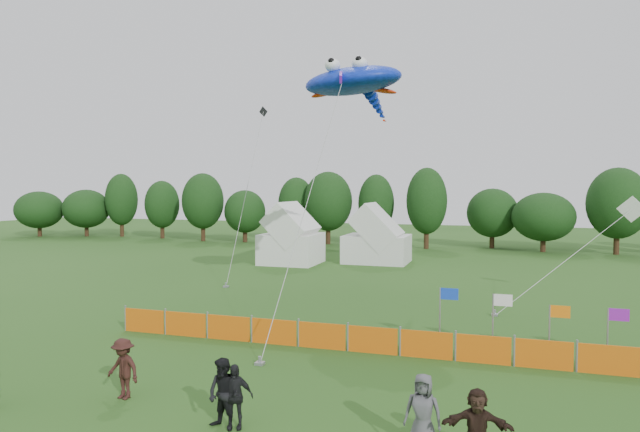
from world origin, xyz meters
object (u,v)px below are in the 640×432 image
(tent_left, at_px, (291,239))
(spectator_e, at_px, (423,412))
(tent_right, at_px, (377,240))
(spectator_c, at_px, (123,369))
(stingray_kite, at_px, (355,83))
(spectator_d, at_px, (234,396))
(spectator_f, at_px, (477,426))
(barrier_fence, at_px, (372,340))
(spectator_b, at_px, (224,394))

(tent_left, bearing_deg, spectator_e, -63.89)
(tent_right, xyz_separation_m, spectator_c, (-0.78, -31.83, -0.97))
(tent_right, height_order, stingray_kite, stingray_kite)
(spectator_d, bearing_deg, stingray_kite, 76.47)
(spectator_c, bearing_deg, stingray_kite, 88.31)
(spectator_c, xyz_separation_m, stingray_kite, (3.27, 14.64, 10.66))
(spectator_f, xyz_separation_m, stingray_kite, (-6.86, 15.50, 10.70))
(barrier_fence, bearing_deg, spectator_c, -131.77)
(spectator_c, relative_size, spectator_f, 1.05)
(stingray_kite, bearing_deg, tent_right, 98.24)
(tent_right, xyz_separation_m, stingray_kite, (2.49, -17.20, 9.69))
(tent_right, bearing_deg, tent_left, -157.46)
(tent_right, relative_size, stingray_kite, 0.30)
(stingray_kite, bearing_deg, tent_left, 121.74)
(spectator_c, bearing_deg, tent_left, 111.98)
(tent_left, relative_size, spectator_e, 2.45)
(spectator_e, bearing_deg, stingray_kite, 114.78)
(tent_left, xyz_separation_m, spectator_f, (15.84, -30.00, -1.15))
(barrier_fence, bearing_deg, stingray_kite, 109.18)
(tent_left, distance_m, spectator_c, 29.72)
(barrier_fence, distance_m, stingray_kite, 13.87)
(tent_left, bearing_deg, stingray_kite, -58.26)
(barrier_fence, height_order, spectator_c, spectator_c)
(tent_right, xyz_separation_m, spectator_f, (9.35, -32.70, -1.01))
(spectator_c, bearing_deg, spectator_b, -3.88)
(spectator_b, relative_size, stingray_kite, 0.11)
(tent_left, height_order, spectator_b, tent_left)
(spectator_b, xyz_separation_m, stingray_kite, (-0.56, 15.64, 10.64))
(tent_right, bearing_deg, barrier_fence, -78.21)
(stingray_kite, bearing_deg, spectator_e, -69.80)
(tent_right, distance_m, barrier_fence, 25.68)
(tent_left, relative_size, spectator_d, 2.68)
(barrier_fence, xyz_separation_m, stingray_kite, (-2.75, 7.90, 11.06))
(barrier_fence, height_order, spectator_f, spectator_f)
(spectator_d, bearing_deg, tent_right, 79.30)
(spectator_b, bearing_deg, spectator_d, 49.23)
(barrier_fence, bearing_deg, tent_right, 101.79)
(spectator_e, bearing_deg, spectator_d, -172.63)
(spectator_d, relative_size, stingray_kite, 0.10)
(tent_right, height_order, spectator_f, tent_right)
(tent_left, height_order, spectator_f, tent_left)
(tent_left, relative_size, tent_right, 0.86)
(spectator_b, xyz_separation_m, spectator_e, (5.06, 0.39, -0.00))
(tent_right, relative_size, spectator_c, 2.92)
(spectator_f, height_order, stingray_kite, stingray_kite)
(spectator_c, bearing_deg, tent_right, 99.50)
(spectator_c, height_order, spectator_d, spectator_c)
(barrier_fence, bearing_deg, spectator_b, -105.81)
(tent_left, relative_size, spectator_f, 2.63)
(spectator_d, distance_m, spectator_e, 4.84)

